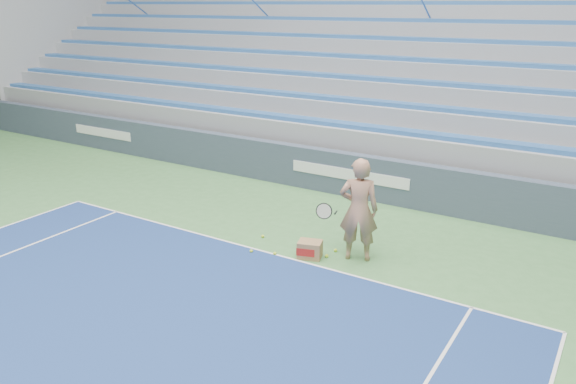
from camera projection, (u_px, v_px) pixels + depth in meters
name	position (u px, v px, depth m)	size (l,w,h in m)	color
sponsor_barrier	(351.00, 175.00, 14.11)	(30.00, 0.32, 1.10)	#384455
bleachers	(431.00, 78.00, 18.13)	(31.00, 9.15, 7.30)	gray
tennis_player	(359.00, 210.00, 10.45)	(1.03, 0.97, 2.00)	tan
ball_box	(310.00, 249.00, 10.76)	(0.52, 0.46, 0.33)	olive
tennis_ball_0	(336.00, 250.00, 11.04)	(0.07, 0.07, 0.07)	#CEE62F
tennis_ball_1	(275.00, 254.00, 10.90)	(0.07, 0.07, 0.07)	#CEE62F
tennis_ball_2	(263.00, 236.00, 11.70)	(0.07, 0.07, 0.07)	#CEE62F
tennis_ball_3	(251.00, 251.00, 11.00)	(0.07, 0.07, 0.07)	#CEE62F
tennis_ball_4	(327.00, 256.00, 10.79)	(0.07, 0.07, 0.07)	#CEE62F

